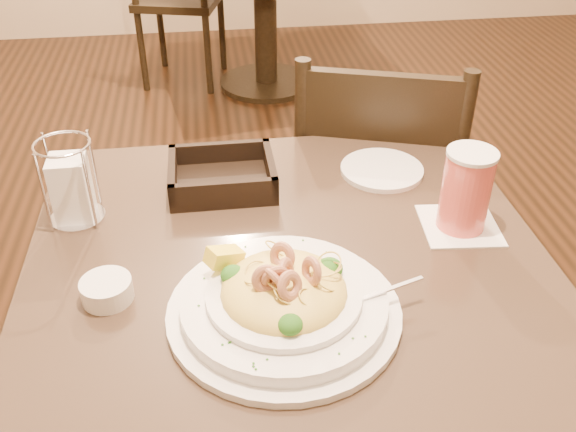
{
  "coord_description": "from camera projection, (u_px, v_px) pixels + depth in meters",
  "views": [
    {
      "loc": [
        -0.12,
        -0.85,
        1.44
      ],
      "look_at": [
        0.0,
        0.02,
        0.83
      ],
      "focal_mm": 40.0,
      "sensor_mm": 36.0,
      "label": 1
    }
  ],
  "objects": [
    {
      "name": "napkin_caddy",
      "position": [
        71.0,
        187.0,
        1.16
      ],
      "size": [
        0.1,
        0.1,
        0.16
      ],
      "rotation": [
        0.0,
        0.0,
        0.13
      ],
      "color": "silver",
      "rests_on": "main_table"
    },
    {
      "name": "pasta_bowl",
      "position": [
        284.0,
        299.0,
        0.97
      ],
      "size": [
        0.4,
        0.36,
        0.12
      ],
      "rotation": [
        0.0,
        0.0,
        0.13
      ],
      "color": "white",
      "rests_on": "main_table"
    },
    {
      "name": "main_table",
      "position": [
        289.0,
        358.0,
        1.23
      ],
      "size": [
        0.9,
        0.9,
        0.75
      ],
      "color": "black",
      "rests_on": "ground"
    },
    {
      "name": "dining_chair_near",
      "position": [
        375.0,
        202.0,
        1.72
      ],
      "size": [
        0.53,
        0.53,
        0.93
      ],
      "rotation": [
        0.0,
        0.0,
        2.83
      ],
      "color": "black",
      "rests_on": "ground"
    },
    {
      "name": "side_plate",
      "position": [
        382.0,
        170.0,
        1.34
      ],
      "size": [
        0.18,
        0.18,
        0.01
      ],
      "primitive_type": "cylinder",
      "rotation": [
        0.0,
        0.0,
        0.02
      ],
      "color": "white",
      "rests_on": "main_table"
    },
    {
      "name": "butter_ramekin",
      "position": [
        107.0,
        290.0,
        1.01
      ],
      "size": [
        0.09,
        0.09,
        0.04
      ],
      "primitive_type": "cylinder",
      "rotation": [
        0.0,
        0.0,
        -0.1
      ],
      "color": "white",
      "rests_on": "main_table"
    },
    {
      "name": "drink_glass",
      "position": [
        466.0,
        191.0,
        1.14
      ],
      "size": [
        0.15,
        0.15,
        0.16
      ],
      "rotation": [
        0.0,
        0.0,
        -0.09
      ],
      "color": "white",
      "rests_on": "main_table"
    },
    {
      "name": "bread_basket",
      "position": [
        222.0,
        178.0,
        1.28
      ],
      "size": [
        0.21,
        0.17,
        0.06
      ],
      "rotation": [
        0.0,
        0.0,
        0.0
      ],
      "color": "black",
      "rests_on": "main_table"
    }
  ]
}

